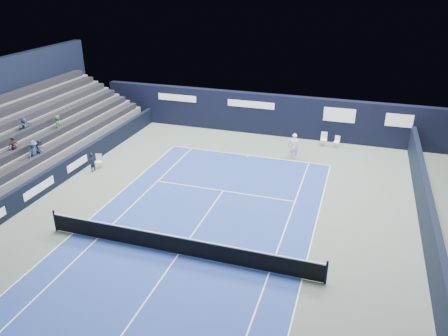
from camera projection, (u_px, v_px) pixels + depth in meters
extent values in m
plane|color=#4F5E55|center=(195.00, 231.00, 21.07)|extent=(48.00, 48.00, 0.00)
cube|color=navy|center=(179.00, 254.00, 19.34)|extent=(10.97, 23.77, 0.01)
cube|color=black|center=(426.00, 209.00, 21.22)|extent=(0.30, 22.00, 1.80)
cube|color=white|center=(324.00, 140.00, 31.02)|extent=(0.47, 0.45, 0.04)
cube|color=white|center=(324.00, 135.00, 31.08)|extent=(0.44, 0.06, 0.52)
cylinder|color=white|center=(326.00, 142.00, 31.23)|extent=(0.03, 0.03, 0.46)
cylinder|color=white|center=(321.00, 142.00, 31.31)|extent=(0.03, 0.03, 0.46)
cylinder|color=white|center=(326.00, 144.00, 30.92)|extent=(0.03, 0.03, 0.46)
cylinder|color=white|center=(321.00, 144.00, 31.00)|extent=(0.03, 0.03, 0.46)
cube|color=white|center=(324.00, 134.00, 31.07)|extent=(0.36, 0.11, 0.33)
cube|color=white|center=(336.00, 142.00, 30.82)|extent=(0.46, 0.45, 0.04)
cube|color=white|center=(338.00, 138.00, 30.85)|extent=(0.36, 0.14, 0.44)
cylinder|color=white|center=(339.00, 145.00, 30.92)|extent=(0.02, 0.02, 0.39)
cylinder|color=white|center=(335.00, 144.00, 31.09)|extent=(0.02, 0.02, 0.39)
cylinder|color=white|center=(337.00, 146.00, 30.70)|extent=(0.02, 0.02, 0.39)
cylinder|color=white|center=(333.00, 145.00, 30.87)|extent=(0.02, 0.02, 0.39)
cube|color=silver|center=(98.00, 162.00, 27.65)|extent=(0.48, 0.46, 0.04)
cube|color=silver|center=(99.00, 157.00, 27.71)|extent=(0.38, 0.13, 0.46)
cylinder|color=silver|center=(102.00, 164.00, 27.87)|extent=(0.02, 0.02, 0.41)
cylinder|color=silver|center=(97.00, 164.00, 27.88)|extent=(0.02, 0.02, 0.41)
cylinder|color=silver|center=(101.00, 166.00, 27.59)|extent=(0.02, 0.02, 0.41)
cylinder|color=silver|center=(96.00, 166.00, 27.59)|extent=(0.02, 0.02, 0.41)
imported|color=black|center=(93.00, 162.00, 27.10)|extent=(0.32, 0.45, 1.19)
cube|color=white|center=(248.00, 155.00, 29.62)|extent=(10.97, 0.06, 0.00)
cube|color=white|center=(302.00, 279.00, 17.80)|extent=(0.06, 23.77, 0.00)
cube|color=white|center=(73.00, 233.00, 20.87)|extent=(0.06, 23.77, 0.00)
cube|color=white|center=(269.00, 272.00, 18.18)|extent=(0.06, 23.77, 0.00)
cube|color=white|center=(98.00, 238.00, 20.49)|extent=(0.06, 23.77, 0.00)
cube|color=white|center=(223.00, 191.00, 24.88)|extent=(8.23, 0.06, 0.00)
cube|color=white|center=(179.00, 254.00, 19.33)|extent=(0.06, 12.80, 0.00)
cube|color=white|center=(247.00, 156.00, 29.49)|extent=(0.06, 0.30, 0.00)
cylinder|color=black|center=(326.00, 272.00, 17.32)|extent=(0.10, 0.10, 1.10)
cylinder|color=black|center=(55.00, 220.00, 20.90)|extent=(0.10, 0.10, 1.10)
cube|color=black|center=(178.00, 246.00, 19.15)|extent=(12.80, 0.03, 0.86)
cube|color=white|center=(178.00, 237.00, 18.96)|extent=(12.80, 0.05, 0.06)
cube|color=black|center=(264.00, 114.00, 32.98)|extent=(26.00, 0.60, 3.10)
cube|color=silver|center=(177.00, 98.00, 34.35)|extent=(3.20, 0.02, 0.50)
cube|color=silver|center=(251.00, 104.00, 32.67)|extent=(3.60, 0.02, 0.50)
cube|color=silver|center=(339.00, 115.00, 30.94)|extent=(2.20, 0.02, 1.00)
cube|color=silver|center=(399.00, 121.00, 29.82)|extent=(1.80, 0.02, 0.90)
cube|color=black|center=(75.00, 163.00, 26.94)|extent=(0.30, 22.00, 1.20)
cube|color=silver|center=(39.00, 188.00, 23.87)|extent=(0.02, 2.40, 0.45)
cube|color=silver|center=(77.00, 164.00, 26.90)|extent=(0.02, 2.00, 0.45)
cube|color=#4E4E50|center=(76.00, 153.00, 27.88)|extent=(0.90, 16.00, 1.65)
cube|color=#505053|center=(64.00, 148.00, 28.04)|extent=(0.90, 16.00, 2.10)
cube|color=#49494B|center=(51.00, 143.00, 28.20)|extent=(0.90, 16.00, 2.55)
cube|color=#444446|center=(39.00, 138.00, 28.36)|extent=(0.90, 16.00, 3.00)
cube|color=#48484B|center=(27.00, 134.00, 28.52)|extent=(0.90, 16.00, 3.45)
cube|color=#4F4F52|center=(15.00, 129.00, 28.68)|extent=(0.90, 16.00, 3.90)
cube|color=black|center=(74.00, 138.00, 27.46)|extent=(0.63, 15.20, 0.40)
cube|color=black|center=(60.00, 130.00, 27.52)|extent=(0.63, 15.20, 0.40)
cube|color=black|center=(47.00, 121.00, 27.59)|extent=(0.63, 15.20, 0.40)
cube|color=black|center=(34.00, 113.00, 27.65)|extent=(0.63, 15.20, 0.40)
cube|color=black|center=(21.00, 105.00, 27.72)|extent=(0.63, 15.20, 0.40)
cube|color=black|center=(8.00, 97.00, 27.78)|extent=(0.63, 15.20, 0.40)
cube|color=black|center=(2.00, 110.00, 28.37)|extent=(0.60, 18.00, 6.40)
imported|color=#322843|center=(40.00, 149.00, 24.68)|extent=(0.56, 0.65, 1.16)
imported|color=navy|center=(34.00, 152.00, 24.23)|extent=(0.56, 0.87, 1.27)
imported|color=#43282F|center=(14.00, 147.00, 23.93)|extent=(0.37, 0.69, 1.12)
imported|color=#334F2F|center=(58.00, 124.00, 27.25)|extent=(0.51, 0.65, 1.17)
imported|color=#343F5F|center=(25.00, 126.00, 25.75)|extent=(0.38, 1.02, 1.08)
imported|color=white|center=(294.00, 146.00, 28.84)|extent=(0.69, 0.51, 1.74)
cylinder|color=black|center=(291.00, 145.00, 28.55)|extent=(0.03, 0.29, 0.13)
torus|color=black|center=(291.00, 145.00, 28.29)|extent=(0.30, 0.13, 0.29)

